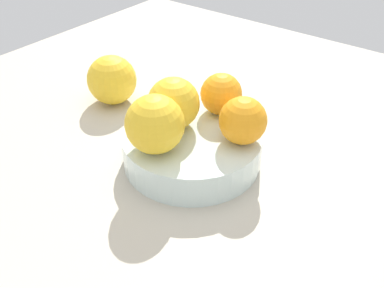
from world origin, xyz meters
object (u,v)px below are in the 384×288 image
Objects in this scene: fruit_bowl at (192,147)px; orange_in_bowl_3 at (243,121)px; orange_in_bowl_0 at (222,94)px; orange_in_bowl_2 at (175,102)px; orange_in_bowl_1 at (155,124)px; orange_loose_0 at (112,80)px.

orange_in_bowl_3 is at bearing -157.22° from fruit_bowl.
orange_in_bowl_0 is 7.69cm from orange_in_bowl_3.
orange_in_bowl_2 reaches higher than fruit_bowl.
orange_in_bowl_1 is 1.06× the size of orange_in_bowl_2.
orange_in_bowl_0 reaches higher than fruit_bowl.
orange_in_bowl_0 is 0.95× the size of orange_in_bowl_3.
orange_loose_0 is at bearing -13.14° from fruit_bowl.
orange_in_bowl_0 is 21.71cm from orange_loose_0.
orange_in_bowl_2 is at bearing -74.93° from orange_in_bowl_1.
orange_in_bowl_2 is at bearing -5.93° from fruit_bowl.
orange_in_bowl_1 is at bearing 46.54° from orange_in_bowl_3.
orange_in_bowl_1 reaches higher than fruit_bowl.
orange_in_bowl_1 reaches higher than orange_loose_0.
orange_in_bowl_2 is 0.86× the size of orange_loose_0.
orange_in_bowl_0 is 0.72× the size of orange_loose_0.
orange_in_bowl_2 is (1.64, -6.08, -0.21)cm from orange_in_bowl_1.
orange_in_bowl_1 is 6.30cm from orange_in_bowl_2.
orange_loose_0 is at bearing -14.39° from orange_in_bowl_2.
orange_in_bowl_3 is at bearing 175.32° from orange_loose_0.
fruit_bowl is 2.32× the size of orange_loose_0.
orange_in_bowl_1 reaches higher than orange_in_bowl_0.
orange_in_bowl_0 is at bearing -90.63° from fruit_bowl.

